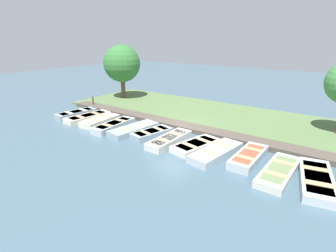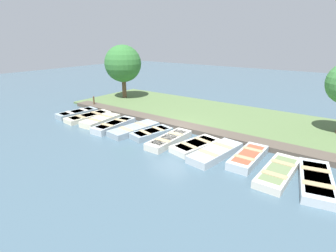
{
  "view_description": "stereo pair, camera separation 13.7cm",
  "coord_description": "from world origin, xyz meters",
  "px_view_note": "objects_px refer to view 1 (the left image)",
  "views": [
    {
      "loc": [
        13.0,
        9.02,
        5.82
      ],
      "look_at": [
        0.63,
        0.1,
        0.65
      ],
      "focal_mm": 28.0,
      "sensor_mm": 36.0,
      "label": 1
    },
    {
      "loc": [
        12.92,
        9.13,
        5.82
      ],
      "look_at": [
        0.63,
        0.1,
        0.65
      ],
      "focal_mm": 28.0,
      "sensor_mm": 36.0,
      "label": 2
    }
  ],
  "objects_px": {
    "rowboat_11": "(317,180)",
    "rowboat_6": "(169,140)",
    "rowboat_3": "(114,125)",
    "mooring_post_near": "(93,102)",
    "rowboat_1": "(88,117)",
    "rowboat_5": "(152,133)",
    "rowboat_10": "(279,171)",
    "rowboat_9": "(249,157)",
    "rowboat_0": "(76,114)",
    "park_tree_far_left": "(122,64)",
    "rowboat_7": "(196,145)",
    "rowboat_2": "(100,121)",
    "rowboat_4": "(134,129)",
    "rowboat_8": "(216,152)"
  },
  "relations": [
    {
      "from": "rowboat_0",
      "to": "rowboat_10",
      "type": "bearing_deg",
      "value": 94.67
    },
    {
      "from": "rowboat_11",
      "to": "rowboat_6",
      "type": "bearing_deg",
      "value": -102.45
    },
    {
      "from": "rowboat_2",
      "to": "rowboat_4",
      "type": "bearing_deg",
      "value": 86.92
    },
    {
      "from": "rowboat_8",
      "to": "rowboat_4",
      "type": "bearing_deg",
      "value": -83.66
    },
    {
      "from": "rowboat_9",
      "to": "mooring_post_near",
      "type": "xyz_separation_m",
      "value": [
        -2.24,
        -14.56,
        0.31
      ]
    },
    {
      "from": "mooring_post_near",
      "to": "park_tree_far_left",
      "type": "height_order",
      "value": "park_tree_far_left"
    },
    {
      "from": "rowboat_5",
      "to": "park_tree_far_left",
      "type": "xyz_separation_m",
      "value": [
        -6.37,
        -8.76,
        3.25
      ]
    },
    {
      "from": "rowboat_1",
      "to": "rowboat_6",
      "type": "height_order",
      "value": "rowboat_6"
    },
    {
      "from": "rowboat_1",
      "to": "rowboat_2",
      "type": "height_order",
      "value": "rowboat_2"
    },
    {
      "from": "rowboat_5",
      "to": "rowboat_8",
      "type": "relative_size",
      "value": 0.8
    },
    {
      "from": "rowboat_11",
      "to": "rowboat_9",
      "type": "bearing_deg",
      "value": -110.95
    },
    {
      "from": "rowboat_3",
      "to": "mooring_post_near",
      "type": "xyz_separation_m",
      "value": [
        -2.78,
        -5.52,
        0.3
      ]
    },
    {
      "from": "rowboat_8",
      "to": "park_tree_far_left",
      "type": "bearing_deg",
      "value": -108.54
    },
    {
      "from": "rowboat_3",
      "to": "mooring_post_near",
      "type": "distance_m",
      "value": 6.19
    },
    {
      "from": "rowboat_0",
      "to": "rowboat_11",
      "type": "distance_m",
      "value": 16.67
    },
    {
      "from": "rowboat_5",
      "to": "rowboat_7",
      "type": "xyz_separation_m",
      "value": [
        0.08,
        3.22,
        -0.0
      ]
    },
    {
      "from": "rowboat_3",
      "to": "rowboat_9",
      "type": "relative_size",
      "value": 1.07
    },
    {
      "from": "rowboat_4",
      "to": "rowboat_1",
      "type": "bearing_deg",
      "value": -83.43
    },
    {
      "from": "rowboat_10",
      "to": "mooring_post_near",
      "type": "distance_m",
      "value": 16.4
    },
    {
      "from": "rowboat_4",
      "to": "rowboat_7",
      "type": "relative_size",
      "value": 1.15
    },
    {
      "from": "rowboat_0",
      "to": "park_tree_far_left",
      "type": "distance_m",
      "value": 7.3
    },
    {
      "from": "rowboat_1",
      "to": "rowboat_8",
      "type": "distance_m",
      "value": 10.63
    },
    {
      "from": "rowboat_7",
      "to": "rowboat_11",
      "type": "xyz_separation_m",
      "value": [
        0.27,
        5.94,
        0.01
      ]
    },
    {
      "from": "rowboat_0",
      "to": "rowboat_9",
      "type": "relative_size",
      "value": 1.03
    },
    {
      "from": "rowboat_3",
      "to": "mooring_post_near",
      "type": "relative_size",
      "value": 3.25
    },
    {
      "from": "rowboat_0",
      "to": "rowboat_3",
      "type": "bearing_deg",
      "value": 91.83
    },
    {
      "from": "rowboat_11",
      "to": "mooring_post_near",
      "type": "height_order",
      "value": "mooring_post_near"
    },
    {
      "from": "rowboat_6",
      "to": "rowboat_7",
      "type": "distance_m",
      "value": 1.66
    },
    {
      "from": "rowboat_0",
      "to": "rowboat_2",
      "type": "bearing_deg",
      "value": 93.16
    },
    {
      "from": "rowboat_5",
      "to": "mooring_post_near",
      "type": "height_order",
      "value": "mooring_post_near"
    },
    {
      "from": "mooring_post_near",
      "to": "rowboat_7",
      "type": "bearing_deg",
      "value": 78.17
    },
    {
      "from": "rowboat_8",
      "to": "mooring_post_near",
      "type": "distance_m",
      "value": 13.28
    },
    {
      "from": "rowboat_0",
      "to": "rowboat_1",
      "type": "distance_m",
      "value": 1.43
    },
    {
      "from": "rowboat_10",
      "to": "rowboat_7",
      "type": "bearing_deg",
      "value": -93.94
    },
    {
      "from": "rowboat_1",
      "to": "rowboat_5",
      "type": "bearing_deg",
      "value": 96.75
    },
    {
      "from": "rowboat_6",
      "to": "rowboat_1",
      "type": "bearing_deg",
      "value": -91.65
    },
    {
      "from": "rowboat_3",
      "to": "rowboat_4",
      "type": "xyz_separation_m",
      "value": [
        -0.28,
        1.57,
        -0.03
      ]
    },
    {
      "from": "rowboat_3",
      "to": "park_tree_far_left",
      "type": "height_order",
      "value": "park_tree_far_left"
    },
    {
      "from": "rowboat_5",
      "to": "rowboat_6",
      "type": "bearing_deg",
      "value": 92.2
    },
    {
      "from": "rowboat_8",
      "to": "park_tree_far_left",
      "type": "xyz_separation_m",
      "value": [
        -6.68,
        -13.3,
        3.23
      ]
    },
    {
      "from": "rowboat_6",
      "to": "mooring_post_near",
      "type": "bearing_deg",
      "value": -104.98
    },
    {
      "from": "park_tree_far_left",
      "to": "rowboat_5",
      "type": "bearing_deg",
      "value": 54.0
    },
    {
      "from": "rowboat_9",
      "to": "rowboat_2",
      "type": "bearing_deg",
      "value": -88.45
    },
    {
      "from": "rowboat_11",
      "to": "park_tree_far_left",
      "type": "distance_m",
      "value": 19.41
    },
    {
      "from": "rowboat_1",
      "to": "rowboat_7",
      "type": "relative_size",
      "value": 1.13
    },
    {
      "from": "rowboat_0",
      "to": "rowboat_4",
      "type": "height_order",
      "value": "rowboat_0"
    },
    {
      "from": "rowboat_6",
      "to": "park_tree_far_left",
      "type": "xyz_separation_m",
      "value": [
        -6.67,
        -10.34,
        3.23
      ]
    },
    {
      "from": "rowboat_8",
      "to": "rowboat_10",
      "type": "distance_m",
      "value": 3.15
    },
    {
      "from": "rowboat_11",
      "to": "rowboat_8",
      "type": "bearing_deg",
      "value": -102.57
    },
    {
      "from": "rowboat_9",
      "to": "mooring_post_near",
      "type": "relative_size",
      "value": 3.03
    }
  ]
}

